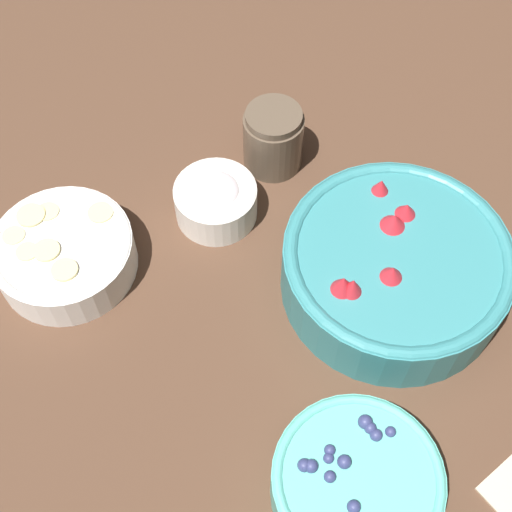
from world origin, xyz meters
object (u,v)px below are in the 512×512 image
bowl_strawberries (395,266)px  bowl_cream (214,199)px  jar_chocolate (273,140)px  bowl_bananas (64,252)px  bowl_blueberries (356,483)px

bowl_strawberries → bowl_cream: (0.17, 0.15, -0.01)m
bowl_cream → jar_chocolate: (0.05, -0.10, 0.01)m
bowl_strawberries → jar_chocolate: (0.23, 0.05, -0.00)m
bowl_bananas → bowl_cream: size_ratio=1.62×
bowl_strawberries → bowl_bananas: size_ratio=1.56×
bowl_blueberries → bowl_cream: bowl_blueberries is taller
bowl_strawberries → bowl_bananas: bearing=63.9°
bowl_blueberries → jar_chocolate: 0.43m
bowl_blueberries → bowl_cream: (0.37, 0.01, -0.00)m
bowl_bananas → bowl_cream: (0.01, -0.19, 0.00)m
bowl_blueberries → bowl_cream: size_ratio=1.62×
bowl_blueberries → bowl_bananas: bowl_blueberries is taller
bowl_blueberries → jar_chocolate: bearing=-12.1°
bowl_blueberries → jar_chocolate: size_ratio=1.88×
bowl_blueberries → bowl_bananas: (0.36, 0.20, -0.00)m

